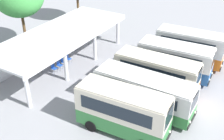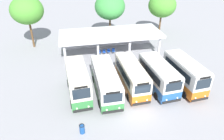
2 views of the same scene
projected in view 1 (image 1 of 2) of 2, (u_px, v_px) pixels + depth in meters
name	position (u px, v px, depth m)	size (l,w,h in m)	color
ground_plane	(198.00, 107.00, 22.90)	(180.00, 180.00, 0.00)	#939399
city_bus_nearest_orange	(123.00, 110.00, 19.47)	(2.53, 6.68, 3.48)	black
city_bus_second_in_row	(144.00, 92.00, 21.79)	(2.42, 7.93, 3.02)	black
city_bus_middle_cream	(157.00, 72.00, 24.16)	(2.38, 7.28, 3.14)	black
city_bus_fourth_amber	(175.00, 59.00, 26.18)	(2.77, 6.92, 3.21)	black
city_bus_fifth_blue	(190.00, 46.00, 28.21)	(2.62, 6.79, 3.46)	black
terminal_canopy	(56.00, 38.00, 28.13)	(15.42, 5.94, 3.40)	silver
waiting_chair_end_by_column	(54.00, 68.00, 27.30)	(0.44, 0.44, 0.86)	slate
waiting_chair_second_from_end	(59.00, 65.00, 27.83)	(0.44, 0.44, 0.86)	slate
waiting_chair_middle_seat	(63.00, 61.00, 28.44)	(0.44, 0.44, 0.86)	slate
waiting_chair_fourth_seat	(68.00, 58.00, 28.99)	(0.44, 0.44, 0.86)	slate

